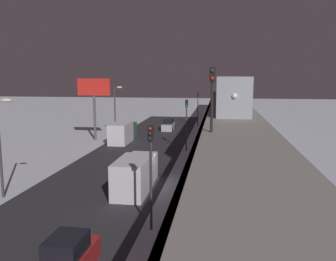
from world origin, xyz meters
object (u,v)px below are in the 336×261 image
rail_signal (212,88)px  traffic_light_mid (186,118)px  subway_train (226,85)px  commercial_billboard (94,93)px  box_truck (123,132)px  delivery_van (136,174)px  traffic_light_far (198,103)px  sedan_silver (168,125)px  traffic_light_near (151,163)px  sedan_red (67,261)px

rail_signal → traffic_light_mid: 21.93m
subway_train → commercial_billboard: (19.04, 16.94, -0.76)m
subway_train → box_truck: (14.65, 17.83, -6.24)m
delivery_van → traffic_light_far: 38.80m
traffic_light_mid → traffic_light_far: same height
subway_train → sedan_silver: 13.34m
rail_signal → traffic_light_near: size_ratio=0.62×
subway_train → traffic_light_mid: bearing=77.3°
delivery_van → commercial_billboard: size_ratio=0.83×
box_truck → traffic_light_mid: traffic_light_mid is taller
rail_signal → delivery_van: rail_signal is taller
sedan_red → delivery_van: size_ratio=0.59×
traffic_light_mid → delivery_van: bearing=80.2°
commercial_billboard → traffic_light_mid: bearing=157.1°
rail_signal → sedan_red: bearing=49.0°
sedan_red → delivery_van: (-0.20, -12.96, 0.55)m
sedan_silver → traffic_light_near: traffic_light_near is taller
rail_signal → delivery_van: 11.02m
box_truck → traffic_light_far: (-9.50, -18.01, 2.85)m
subway_train → sedan_silver: (9.85, 5.87, -6.81)m
box_truck → traffic_light_near: 29.68m
sedan_red → traffic_light_far: (-2.90, -51.56, 3.40)m
traffic_light_near → subway_train: bearing=-96.4°
box_truck → subway_train: bearing=-129.4°
sedan_red → box_truck: 34.20m
rail_signal → commercial_billboard: 32.23m
delivery_van → traffic_light_far: traffic_light_far is taller
delivery_van → sedan_silver: bearing=-86.5°
subway_train → sedan_red: subway_train is taller
box_truck → traffic_light_far: 20.56m
sedan_silver → delivery_van: size_ratio=0.60×
box_truck → commercial_billboard: 7.08m
traffic_light_mid → commercial_billboard: (13.89, -5.87, 2.63)m
subway_train → delivery_van: (7.85, 38.43, -6.24)m
sedan_silver → commercial_billboard: bearing=-129.7°
traffic_light_mid → commercial_billboard: bearing=-22.9°
subway_train → traffic_light_far: bearing=-1.9°
sedan_silver → traffic_light_mid: traffic_light_mid is taller
sedan_red → commercial_billboard: commercial_billboard is taller
commercial_billboard → subway_train: bearing=-138.3°
sedan_red → traffic_light_far: 51.75m
box_truck → delivery_van: bearing=108.3°
commercial_billboard → sedan_silver: bearing=-129.7°
traffic_light_far → rail_signal: bearing=94.5°
rail_signal → commercial_billboard: rail_signal is taller
rail_signal → delivery_van: size_ratio=0.54×
rail_signal → sedan_silver: (8.19, -38.15, -7.75)m
traffic_light_near → commercial_billboard: size_ratio=0.72×
subway_train → traffic_light_far: 6.17m
subway_train → box_truck: size_ratio=10.01×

